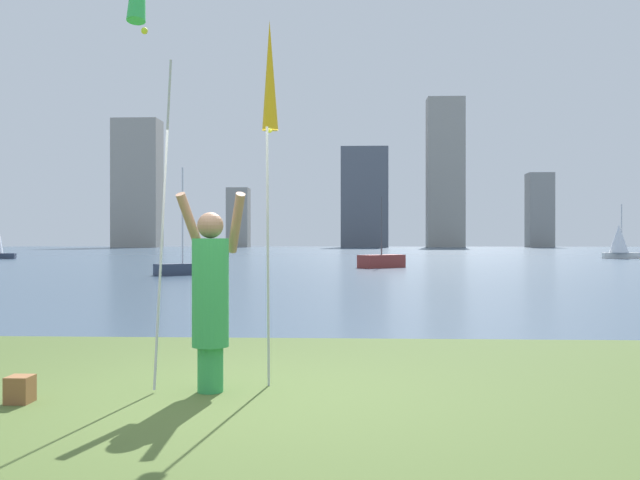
{
  "coord_description": "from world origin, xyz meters",
  "views": [
    {
      "loc": [
        1.22,
        -6.21,
        1.42
      ],
      "look_at": [
        0.17,
        16.59,
        1.38
      ],
      "focal_mm": 39.2,
      "sensor_mm": 36.0,
      "label": 1
    }
  ],
  "objects": [
    {
      "name": "skyline_tower_0",
      "position": [
        -33.95,
        106.61,
        10.46
      ],
      "size": [
        7.45,
        4.66,
        20.91
      ],
      "color": "gray",
      "rests_on": "ground"
    },
    {
      "name": "sailboat_3",
      "position": [
        -5.42,
        20.84,
        0.27
      ],
      "size": [
        2.13,
        1.9,
        4.21
      ],
      "color": "#333D51",
      "rests_on": "ground"
    },
    {
      "name": "ground",
      "position": [
        0.0,
        50.95,
        -0.06
      ],
      "size": [
        120.0,
        138.0,
        0.12
      ],
      "color": "#475B28"
    },
    {
      "name": "kite_flag_right",
      "position": [
        0.41,
        0.6,
        2.93
      ],
      "size": [
        0.16,
        0.36,
        3.56
      ],
      "color": "#B2B2B7",
      "rests_on": "ground"
    },
    {
      "name": "bag",
      "position": [
        -1.66,
        -0.29,
        0.12
      ],
      "size": [
        0.2,
        0.21,
        0.23
      ],
      "color": "brown",
      "rests_on": "ground"
    },
    {
      "name": "skyline_tower_1",
      "position": [
        -17.72,
        109.37,
        4.93
      ],
      "size": [
        3.58,
        3.71,
        9.86
      ],
      "color": "gray",
      "rests_on": "ground"
    },
    {
      "name": "person",
      "position": [
        -0.1,
        0.22,
        0.91
      ],
      "size": [
        0.68,
        0.5,
        1.86
      ],
      "rotation": [
        0.0,
        0.0,
        -0.13
      ],
      "color": "green",
      "rests_on": "ground"
    },
    {
      "name": "skyline_tower_3",
      "position": [
        16.81,
        111.17,
        12.45
      ],
      "size": [
        6.13,
        3.95,
        24.89
      ],
      "color": "gray",
      "rests_on": "ground"
    },
    {
      "name": "sailboat_4",
      "position": [
        20.23,
        44.34,
        1.27
      ],
      "size": [
        2.67,
        1.43,
        3.9
      ],
      "color": "white",
      "rests_on": "ground"
    },
    {
      "name": "skyline_tower_2",
      "position": [
        3.23,
        108.68,
        8.15
      ],
      "size": [
        7.64,
        6.17,
        16.3
      ],
      "color": "#565B66",
      "rests_on": "ground"
    },
    {
      "name": "skyline_tower_4",
      "position": [
        32.23,
        110.58,
        6.13
      ],
      "size": [
        4.1,
        3.53,
        12.26
      ],
      "color": "gray",
      "rests_on": "ground"
    },
    {
      "name": "sailboat_0",
      "position": [
        2.67,
        28.03,
        0.34
      ],
      "size": [
        2.42,
        2.27,
        3.48
      ],
      "color": "maroon",
      "rests_on": "ground"
    }
  ]
}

